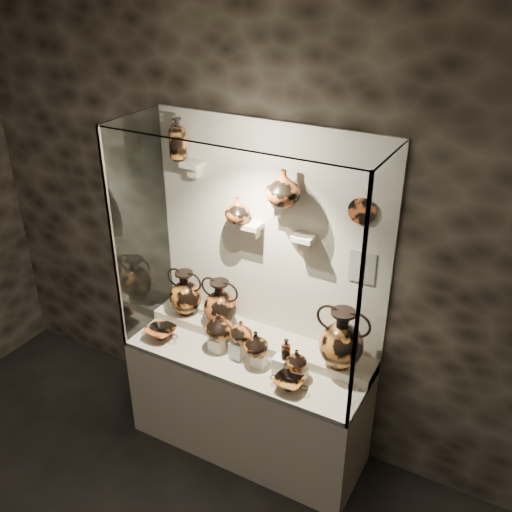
{
  "coord_description": "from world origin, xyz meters",
  "views": [
    {
      "loc": [
        1.58,
        -0.57,
        3.27
      ],
      "look_at": [
        0.04,
        2.23,
        1.59
      ],
      "focal_mm": 40.0,
      "sensor_mm": 36.0,
      "label": 1
    }
  ],
  "objects_px": {
    "amphora_left": "(185,293)",
    "ovoid_vase_a": "(238,210)",
    "kylix_right": "(289,382)",
    "ovoid_vase_b": "(283,188)",
    "jug_c": "(256,343)",
    "kylix_left": "(161,332)",
    "amphora_mid": "(220,303)",
    "jug_a": "(219,325)",
    "amphora_right": "(341,339)",
    "lekythos_tall": "(178,137)",
    "jug_e": "(296,359)",
    "jug_b": "(241,331)",
    "lekythos_small": "(286,348)"
  },
  "relations": [
    {
      "from": "jug_e",
      "to": "jug_a",
      "type": "bearing_deg",
      "value": 153.59
    },
    {
      "from": "kylix_left",
      "to": "kylix_right",
      "type": "xyz_separation_m",
      "value": [
        1.04,
        -0.05,
        -0.0
      ]
    },
    {
      "from": "ovoid_vase_b",
      "to": "kylix_right",
      "type": "bearing_deg",
      "value": -49.25
    },
    {
      "from": "jug_a",
      "to": "kylix_right",
      "type": "xyz_separation_m",
      "value": [
        0.61,
        -0.14,
        -0.15
      ]
    },
    {
      "from": "jug_c",
      "to": "lekythos_tall",
      "type": "height_order",
      "value": "lekythos_tall"
    },
    {
      "from": "lekythos_tall",
      "to": "jug_b",
      "type": "bearing_deg",
      "value": -39.79
    },
    {
      "from": "amphora_right",
      "to": "ovoid_vase_a",
      "type": "xyz_separation_m",
      "value": [
        -0.81,
        0.08,
        0.69
      ]
    },
    {
      "from": "jug_c",
      "to": "lekythos_tall",
      "type": "bearing_deg",
      "value": 153.34
    },
    {
      "from": "amphora_mid",
      "to": "ovoid_vase_b",
      "type": "xyz_separation_m",
      "value": [
        0.47,
        0.03,
        0.95
      ]
    },
    {
      "from": "amphora_right",
      "to": "jug_c",
      "type": "height_order",
      "value": "amphora_right"
    },
    {
      "from": "jug_c",
      "to": "lekythos_small",
      "type": "height_order",
      "value": "lekythos_small"
    },
    {
      "from": "jug_e",
      "to": "kylix_right",
      "type": "bearing_deg",
      "value": -111.49
    },
    {
      "from": "amphora_left",
      "to": "lekythos_tall",
      "type": "distance_m",
      "value": 1.15
    },
    {
      "from": "jug_c",
      "to": "ovoid_vase_b",
      "type": "xyz_separation_m",
      "value": [
        0.06,
        0.24,
        1.02
      ]
    },
    {
      "from": "amphora_left",
      "to": "jug_b",
      "type": "bearing_deg",
      "value": -41.58
    },
    {
      "from": "kylix_right",
      "to": "ovoid_vase_a",
      "type": "xyz_separation_m",
      "value": [
        -0.58,
        0.38,
        0.93
      ]
    },
    {
      "from": "amphora_mid",
      "to": "kylix_left",
      "type": "xyz_separation_m",
      "value": [
        -0.34,
        -0.27,
        -0.2
      ]
    },
    {
      "from": "jug_b",
      "to": "jug_e",
      "type": "relative_size",
      "value": 1.11
    },
    {
      "from": "jug_b",
      "to": "kylix_left",
      "type": "xyz_separation_m",
      "value": [
        -0.62,
        -0.09,
        -0.16
      ]
    },
    {
      "from": "kylix_left",
      "to": "kylix_right",
      "type": "height_order",
      "value": "kylix_left"
    },
    {
      "from": "amphora_right",
      "to": "jug_a",
      "type": "relative_size",
      "value": 2.12
    },
    {
      "from": "amphora_left",
      "to": "lekythos_tall",
      "type": "bearing_deg",
      "value": 91.5
    },
    {
      "from": "amphora_left",
      "to": "amphora_right",
      "type": "xyz_separation_m",
      "value": [
        1.24,
        -0.03,
        0.04
      ]
    },
    {
      "from": "amphora_left",
      "to": "jug_a",
      "type": "distance_m",
      "value": 0.45
    },
    {
      "from": "lekythos_small",
      "to": "ovoid_vase_a",
      "type": "xyz_separation_m",
      "value": [
        -0.5,
        0.25,
        0.77
      ]
    },
    {
      "from": "lekythos_small",
      "to": "kylix_right",
      "type": "relative_size",
      "value": 0.68
    },
    {
      "from": "jug_c",
      "to": "jug_a",
      "type": "bearing_deg",
      "value": 168.98
    },
    {
      "from": "jug_c",
      "to": "ovoid_vase_a",
      "type": "distance_m",
      "value": 0.89
    },
    {
      "from": "amphora_mid",
      "to": "jug_a",
      "type": "xyz_separation_m",
      "value": [
        0.1,
        -0.18,
        -0.05
      ]
    },
    {
      "from": "amphora_mid",
      "to": "jug_e",
      "type": "distance_m",
      "value": 0.74
    },
    {
      "from": "jug_a",
      "to": "ovoid_vase_a",
      "type": "xyz_separation_m",
      "value": [
        0.02,
        0.24,
        0.78
      ]
    },
    {
      "from": "ovoid_vase_a",
      "to": "ovoid_vase_b",
      "type": "distance_m",
      "value": 0.41
    },
    {
      "from": "amphora_left",
      "to": "ovoid_vase_a",
      "type": "distance_m",
      "value": 0.85
    },
    {
      "from": "kylix_left",
      "to": "lekythos_tall",
      "type": "height_order",
      "value": "lekythos_tall"
    },
    {
      "from": "amphora_left",
      "to": "ovoid_vase_b",
      "type": "relative_size",
      "value": 1.52
    },
    {
      "from": "jug_b",
      "to": "amphora_mid",
      "type": "bearing_deg",
      "value": 162.11
    },
    {
      "from": "ovoid_vase_a",
      "to": "lekythos_tall",
      "type": "bearing_deg",
      "value": 156.26
    },
    {
      "from": "kylix_right",
      "to": "jug_e",
      "type": "bearing_deg",
      "value": 114.73
    },
    {
      "from": "amphora_left",
      "to": "ovoid_vase_b",
      "type": "xyz_separation_m",
      "value": [
        0.77,
        0.03,
        0.96
      ]
    },
    {
      "from": "jug_e",
      "to": "ovoid_vase_a",
      "type": "relative_size",
      "value": 0.82
    },
    {
      "from": "jug_e",
      "to": "kylix_left",
      "type": "relative_size",
      "value": 0.54
    },
    {
      "from": "jug_a",
      "to": "amphora_right",
      "type": "bearing_deg",
      "value": 27.3
    },
    {
      "from": "jug_b",
      "to": "kylix_left",
      "type": "distance_m",
      "value": 0.64
    },
    {
      "from": "jug_a",
      "to": "jug_b",
      "type": "bearing_deg",
      "value": 16.72
    },
    {
      "from": "amphora_mid",
      "to": "lekythos_small",
      "type": "bearing_deg",
      "value": -16.29
    },
    {
      "from": "amphora_mid",
      "to": "lekythos_tall",
      "type": "relative_size",
      "value": 1.15
    },
    {
      "from": "kylix_right",
      "to": "ovoid_vase_b",
      "type": "xyz_separation_m",
      "value": [
        -0.24,
        0.35,
        1.15
      ]
    },
    {
      "from": "amphora_left",
      "to": "kylix_left",
      "type": "relative_size",
      "value": 1.31
    },
    {
      "from": "jug_a",
      "to": "kylix_right",
      "type": "relative_size",
      "value": 0.81
    },
    {
      "from": "amphora_right",
      "to": "amphora_mid",
      "type": "bearing_deg",
      "value": 171.2
    }
  ]
}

